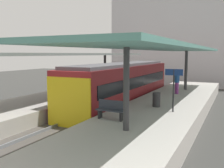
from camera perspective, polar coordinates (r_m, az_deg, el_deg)
ground_plane at (r=16.20m, az=-2.44°, el=-7.38°), size 80.00×80.00×0.00m
platform_left at (r=18.19m, az=-13.04°, el=-4.37°), size 4.40×28.00×1.00m
platform_right at (r=14.69m, az=10.76°, el=-6.98°), size 4.40×28.00×1.00m
track_ballast at (r=16.18m, az=-2.44°, el=-7.04°), size 3.20×28.00×0.20m
rail_near_side at (r=16.49m, az=-4.65°, el=-6.18°), size 0.08×28.00×0.14m
rail_far_side at (r=15.82m, az=-0.14°, el=-6.72°), size 0.08×28.00×0.14m
commuter_train at (r=18.82m, az=2.40°, el=-0.04°), size 2.78×13.61×3.10m
canopy_left at (r=18.95m, az=-10.62°, el=6.52°), size 4.18×21.00×3.03m
canopy_right at (r=15.63m, az=12.46°, el=7.74°), size 4.18×21.00×3.39m
platform_bench at (r=11.59m, az=-0.17°, el=-5.69°), size 1.40×0.41×0.86m
platform_sign at (r=13.21m, az=13.75°, el=0.75°), size 0.90×0.08×2.21m
litter_bin at (r=14.51m, az=9.99°, el=-3.50°), size 0.44×0.44×0.80m
passenger_near_bench at (r=19.41m, az=14.43°, el=0.49°), size 0.36×0.36×1.74m
station_building_backdrop at (r=34.38m, az=15.97°, el=9.11°), size 18.00×6.00×11.00m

